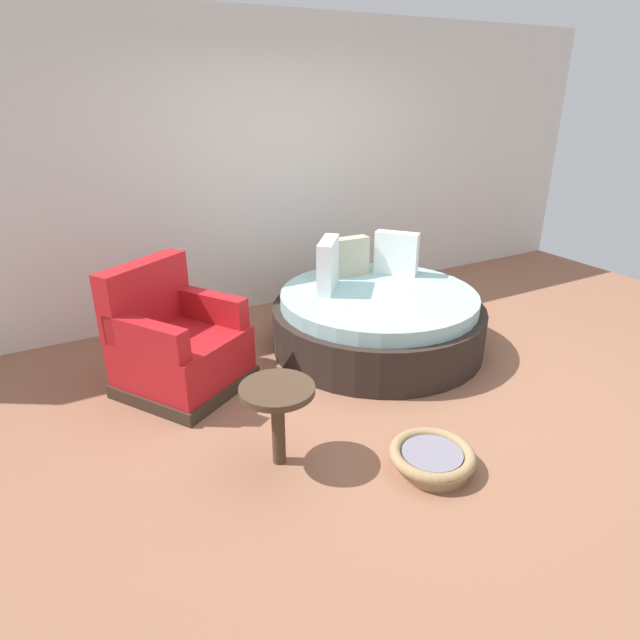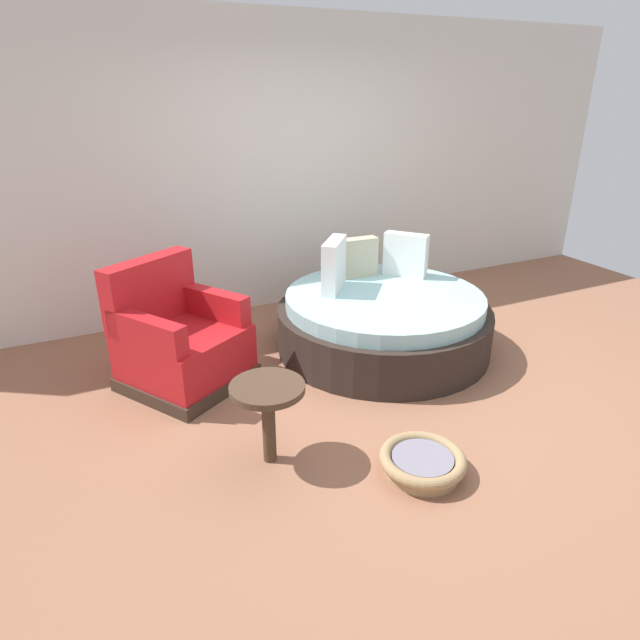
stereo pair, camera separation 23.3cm
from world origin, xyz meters
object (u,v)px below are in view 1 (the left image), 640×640
object	(u,v)px
pet_basket	(432,458)
round_daybed	(377,318)
side_table	(277,401)
red_armchair	(177,347)

from	to	relation	value
pet_basket	round_daybed	bearing A→B (deg)	66.65
round_daybed	pet_basket	size ratio (longest dim) A/B	3.55
pet_basket	side_table	xyz separation A→B (m)	(-0.76, 0.50, 0.35)
round_daybed	side_table	distance (m)	1.78
side_table	pet_basket	bearing A→B (deg)	-33.17
red_armchair	pet_basket	distance (m)	1.99
red_armchair	side_table	distance (m)	1.22
round_daybed	side_table	bearing A→B (deg)	-143.86
red_armchair	pet_basket	world-z (taller)	red_armchair
pet_basket	side_table	world-z (taller)	side_table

